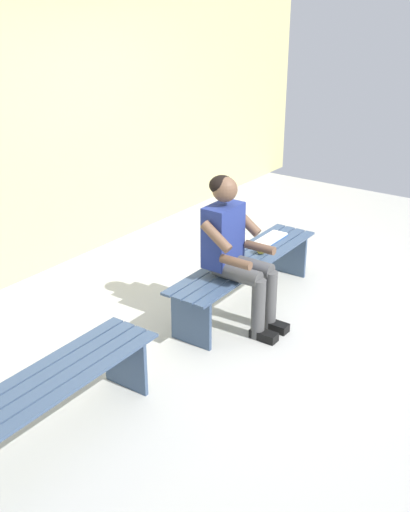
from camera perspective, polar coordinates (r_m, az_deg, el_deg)
The scene contains 7 objects.
ground_plane at distance 4.18m, azimuth 6.92°, elevation -14.51°, with size 10.00×7.00×0.04m, color #B2B2AD.
brick_wall at distance 5.99m, azimuth -16.30°, elevation 10.44°, with size 9.50×0.24×2.58m, color #D1C684.
bench_near at distance 5.28m, azimuth 3.81°, elevation -1.26°, with size 1.84×0.43×0.43m.
bench_far at distance 3.79m, azimuth -15.72°, elevation -13.13°, with size 1.83×0.43×0.43m.
person_seated at distance 4.85m, azimuth 2.85°, elevation 0.82°, with size 0.50×0.69×1.24m.
apple at distance 5.34m, azimuth 5.25°, elevation 0.64°, with size 0.09×0.09×0.09m, color gold.
book_open at distance 5.66m, azimuth 6.05°, elevation 1.56°, with size 0.41×0.16×0.02m.
Camera 1 is at (4.09, 2.52, 2.53)m, focal length 43.04 mm.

